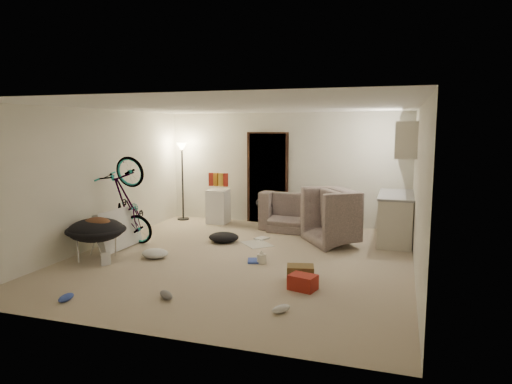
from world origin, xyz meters
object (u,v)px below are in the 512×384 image
(armchair, at_px, (349,223))
(drink_case_b, at_px, (303,282))
(juicer, at_px, (261,258))
(drink_case_a, at_px, (300,273))
(saucer_chair, at_px, (96,235))
(tv_box, at_px, (119,229))
(kitchen_counter, at_px, (395,219))
(sofa, at_px, (311,216))
(bicycle, at_px, (128,221))
(floor_lamp, at_px, (182,165))
(mini_fridge, at_px, (218,206))

(armchair, relative_size, drink_case_b, 3.34)
(juicer, bearing_deg, drink_case_a, -39.25)
(saucer_chair, distance_m, tv_box, 0.71)
(armchair, bearing_deg, juicer, 113.35)
(kitchen_counter, distance_m, sofa, 1.79)
(drink_case_b, bearing_deg, drink_case_a, 122.52)
(kitchen_counter, distance_m, drink_case_b, 3.37)
(sofa, bearing_deg, tv_box, 43.39)
(sofa, distance_m, juicer, 2.64)
(kitchen_counter, xyz_separation_m, armchair, (-0.83, -0.35, -0.06))
(kitchen_counter, xyz_separation_m, drink_case_b, (-1.13, -3.16, -0.34))
(sofa, distance_m, saucer_chair, 4.39)
(sofa, xyz_separation_m, tv_box, (-3.01, -2.54, 0.05))
(kitchen_counter, height_order, saucer_chair, kitchen_counter)
(kitchen_counter, distance_m, bicycle, 5.05)
(sofa, distance_m, drink_case_b, 3.66)
(drink_case_b, distance_m, juicer, 1.33)
(floor_lamp, xyz_separation_m, mini_fridge, (0.94, -0.10, -0.92))
(kitchen_counter, xyz_separation_m, saucer_chair, (-4.67, -2.79, -0.03))
(bicycle, height_order, drink_case_b, bicycle)
(drink_case_a, bearing_deg, kitchen_counter, 53.33)
(drink_case_a, height_order, juicer, drink_case_a)
(drink_case_a, distance_m, drink_case_b, 0.38)
(armchair, distance_m, drink_case_b, 2.83)
(floor_lamp, height_order, juicer, floor_lamp)
(bicycle, relative_size, tv_box, 1.55)
(kitchen_counter, relative_size, saucer_chair, 1.55)
(armchair, bearing_deg, floor_lamp, 42.44)
(floor_lamp, bearing_deg, juicer, -45.03)
(bicycle, bearing_deg, juicer, -95.33)
(saucer_chair, bearing_deg, floor_lamp, 92.59)
(armchair, bearing_deg, bicycle, 76.57)
(mini_fridge, xyz_separation_m, saucer_chair, (-0.79, -3.34, 0.03))
(saucer_chair, xyz_separation_m, drink_case_a, (3.43, -0.01, -0.30))
(bicycle, bearing_deg, tv_box, -177.13)
(sofa, height_order, mini_fridge, mini_fridge)
(floor_lamp, bearing_deg, tv_box, -87.91)
(saucer_chair, bearing_deg, kitchen_counter, 30.85)
(kitchen_counter, relative_size, sofa, 0.72)
(armchair, distance_m, juicer, 2.18)
(floor_lamp, relative_size, sofa, 0.87)
(mini_fridge, distance_m, juicer, 3.31)
(floor_lamp, relative_size, kitchen_counter, 1.21)
(tv_box, distance_m, drink_case_a, 3.57)
(mini_fridge, bearing_deg, floor_lamp, 172.27)
(saucer_chair, height_order, drink_case_a, saucer_chair)
(mini_fridge, bearing_deg, tv_box, -109.33)
(drink_case_b, bearing_deg, floor_lamp, 149.36)
(bicycle, relative_size, drink_case_a, 4.44)
(bicycle, relative_size, drink_case_b, 4.79)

